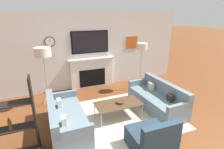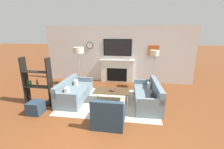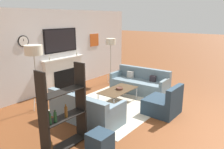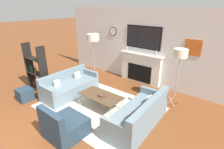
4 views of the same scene
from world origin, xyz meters
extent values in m
plane|color=brown|center=(0.00, 0.00, 0.00)|extent=(60.00, 60.00, 0.00)
cube|color=silver|center=(0.00, 4.70, 1.35)|extent=(7.17, 0.07, 2.70)
cube|color=silver|center=(0.00, 4.58, 0.54)|extent=(1.58, 0.16, 1.08)
cube|color=black|center=(0.00, 4.50, 0.38)|extent=(0.98, 0.01, 0.65)
cube|color=silver|center=(0.00, 4.56, 1.10)|extent=(1.70, 0.22, 0.04)
cylinder|color=#B2AD9E|center=(-0.59, 4.53, 1.17)|extent=(0.04, 0.04, 0.10)
cylinder|color=white|center=(-0.59, 4.53, 1.26)|extent=(0.03, 0.03, 0.09)
cylinder|color=#B2AD9E|center=(0.59, 4.53, 1.17)|extent=(0.04, 0.04, 0.10)
cylinder|color=white|center=(0.59, 4.53, 1.26)|extent=(0.03, 0.03, 0.09)
cube|color=black|center=(0.00, 4.65, 1.69)|extent=(1.35, 0.04, 0.79)
cube|color=black|center=(0.00, 4.63, 1.69)|extent=(1.26, 0.01, 0.72)
cylinder|color=black|center=(-1.36, 4.65, 1.78)|extent=(0.33, 0.02, 0.33)
cylinder|color=silver|center=(-1.36, 4.64, 1.78)|extent=(0.28, 0.00, 0.28)
cube|color=black|center=(-1.36, 4.63, 1.82)|extent=(0.01, 0.00, 0.07)
cube|color=#C2551F|center=(1.69, 4.65, 1.57)|extent=(0.48, 0.02, 0.48)
cube|color=beige|center=(0.00, 2.29, 0.01)|extent=(3.24, 2.42, 0.01)
cube|color=slate|center=(-1.27, 2.29, 0.21)|extent=(0.82, 1.84, 0.42)
cube|color=slate|center=(-1.59, 2.29, 0.57)|extent=(0.17, 1.84, 0.31)
cube|color=slate|center=(-1.27, 3.16, 0.51)|extent=(0.81, 0.10, 0.18)
cube|color=slate|center=(-1.26, 1.42, 0.51)|extent=(0.81, 0.10, 0.18)
cube|color=beige|center=(-1.39, 2.70, 0.52)|extent=(0.10, 0.21, 0.21)
cube|color=beige|center=(-1.39, 1.88, 0.51)|extent=(0.10, 0.19, 0.19)
cube|color=slate|center=(1.27, 2.29, 0.21)|extent=(0.85, 1.93, 0.42)
cube|color=slate|center=(1.58, 2.31, 0.61)|extent=(0.24, 1.90, 0.37)
cube|color=slate|center=(1.30, 1.40, 0.51)|extent=(0.78, 0.13, 0.18)
cube|color=slate|center=(1.23, 3.19, 0.51)|extent=(0.78, 0.13, 0.18)
cube|color=#2D262C|center=(1.40, 1.87, 0.52)|extent=(0.10, 0.20, 0.20)
cube|color=beige|center=(1.37, 2.72, 0.53)|extent=(0.11, 0.22, 0.22)
cube|color=#243645|center=(0.20, 0.98, 0.20)|extent=(0.82, 0.82, 0.40)
cube|color=#243645|center=(0.19, 0.65, 0.60)|extent=(0.81, 0.15, 0.39)
cube|color=#4C3823|center=(0.07, 2.29, 0.41)|extent=(1.22, 0.64, 0.02)
cylinder|color=#B7B7BC|center=(-0.50, 2.02, 0.20)|extent=(0.02, 0.02, 0.40)
cylinder|color=#B7B7BC|center=(0.64, 2.02, 0.20)|extent=(0.02, 0.02, 0.40)
cylinder|color=#B7B7BC|center=(-0.50, 2.57, 0.20)|extent=(0.02, 0.02, 0.40)
cylinder|color=#B7B7BC|center=(0.64, 2.57, 0.20)|extent=(0.02, 0.02, 0.40)
cylinder|color=#512E28|center=(0.12, 2.29, 0.44)|extent=(0.20, 0.20, 0.05)
torus|color=#57341C|center=(0.12, 2.29, 0.46)|extent=(0.21, 0.21, 0.02)
cylinder|color=#9E998E|center=(-1.51, 3.81, 0.14)|extent=(0.09, 0.23, 0.28)
cylinder|color=#9E998E|center=(-1.70, 3.85, 0.14)|extent=(0.17, 0.19, 0.28)
cylinder|color=#9E998E|center=(-1.64, 3.67, 0.14)|extent=(0.23, 0.07, 0.28)
cylinder|color=#9E998E|center=(-1.62, 3.78, 0.89)|extent=(0.02, 0.02, 1.24)
cylinder|color=beige|center=(-1.62, 3.78, 1.64)|extent=(0.46, 0.46, 0.25)
cylinder|color=#9E998E|center=(1.72, 3.81, 0.13)|extent=(0.09, 0.23, 0.28)
cylinder|color=#9E998E|center=(1.54, 3.85, 0.13)|extent=(0.17, 0.19, 0.28)
cylinder|color=#9E998E|center=(1.59, 3.67, 0.13)|extent=(0.23, 0.07, 0.28)
cylinder|color=#9E998E|center=(1.62, 3.78, 0.86)|extent=(0.02, 0.02, 1.20)
cylinder|color=beige|center=(1.62, 3.78, 1.58)|extent=(0.37, 0.37, 0.22)
cube|color=black|center=(-2.80, 1.81, 0.80)|extent=(0.04, 0.28, 1.61)
cube|color=black|center=(-1.91, 1.81, 0.80)|extent=(0.04, 0.28, 1.61)
cube|color=black|center=(-2.36, 1.81, 0.03)|extent=(0.93, 0.28, 0.02)
cube|color=black|center=(-2.36, 1.81, 0.62)|extent=(0.93, 0.28, 0.01)
cube|color=black|center=(-2.36, 1.81, 1.13)|extent=(0.93, 0.28, 0.02)
cylinder|color=#194223|center=(-2.70, 1.78, 0.72)|extent=(0.05, 0.05, 0.20)
cylinder|color=#194223|center=(-2.70, 1.78, 0.85)|extent=(0.02, 0.02, 0.05)
cylinder|color=#194223|center=(-2.59, 1.76, 0.72)|extent=(0.06, 0.06, 0.19)
cylinder|color=#194223|center=(-2.59, 1.76, 0.84)|extent=(0.03, 0.03, 0.05)
cylinder|color=brown|center=(-2.34, 1.76, 0.73)|extent=(0.06, 0.06, 0.21)
cylinder|color=brown|center=(-2.34, 1.76, 0.86)|extent=(0.03, 0.03, 0.05)
cylinder|color=brown|center=(-2.71, 1.80, 0.14)|extent=(0.06, 0.06, 0.22)
cylinder|color=brown|center=(-2.71, 1.80, 0.28)|extent=(0.03, 0.03, 0.05)
cube|color=#243645|center=(-2.07, 1.16, 0.19)|extent=(0.41, 0.41, 0.38)
camera|label=1|loc=(-1.62, -1.44, 2.66)|focal=28.00mm
camera|label=2|loc=(0.79, -2.52, 2.35)|focal=24.00mm
camera|label=3|loc=(-4.81, -1.22, 2.46)|focal=35.00mm
camera|label=4|loc=(3.01, -0.86, 2.77)|focal=28.00mm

